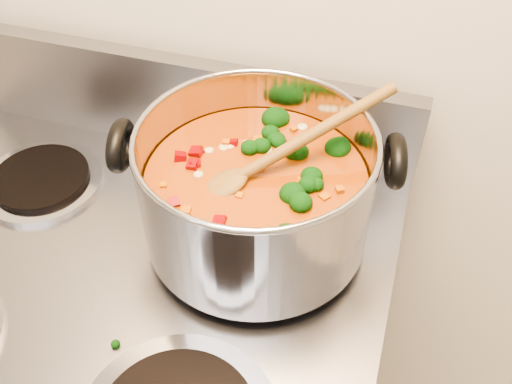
% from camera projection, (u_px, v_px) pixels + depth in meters
% --- Properties ---
extents(stockpot, '(0.36, 0.30, 0.18)m').
position_uv_depth(stockpot, '(256.00, 191.00, 0.73)').
color(stockpot, '#A2A2AA').
rests_on(stockpot, electric_range).
extents(wooden_spoon, '(0.22, 0.20, 0.11)m').
position_uv_depth(wooden_spoon, '(267.00, 160.00, 0.71)').
color(wooden_spoon, olive).
rests_on(wooden_spoon, stockpot).
extents(cooktop_crumbs, '(0.19, 0.07, 0.01)m').
position_uv_depth(cooktop_crumbs, '(160.00, 352.00, 0.67)').
color(cooktop_crumbs, black).
rests_on(cooktop_crumbs, electric_range).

